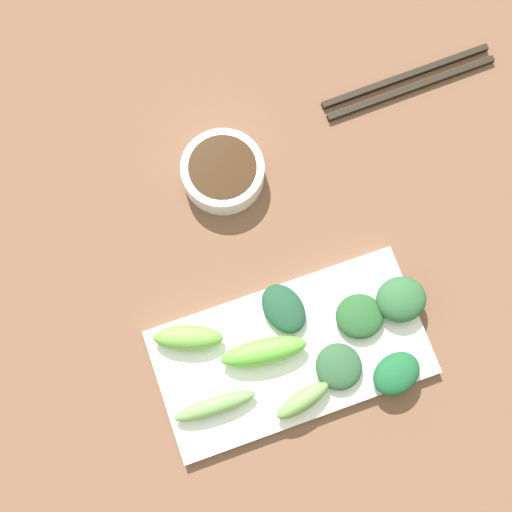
% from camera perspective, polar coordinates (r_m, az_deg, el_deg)
% --- Properties ---
extents(tabletop, '(2.10, 2.10, 0.02)m').
position_cam_1_polar(tabletop, '(0.92, 0.65, -0.60)').
color(tabletop, brown).
rests_on(tabletop, ground).
extents(sauce_bowl, '(0.10, 0.10, 0.03)m').
position_cam_1_polar(sauce_bowl, '(0.93, -2.51, 6.36)').
color(sauce_bowl, white).
rests_on(sauce_bowl, tabletop).
extents(serving_plate, '(0.16, 0.31, 0.01)m').
position_cam_1_polar(serving_plate, '(0.89, 2.63, -7.25)').
color(serving_plate, white).
rests_on(serving_plate, tabletop).
extents(broccoli_stalk_0, '(0.05, 0.09, 0.03)m').
position_cam_1_polar(broccoli_stalk_0, '(0.87, -5.12, -6.13)').
color(broccoli_stalk_0, '#6DA945').
rests_on(broccoli_stalk_0, serving_plate).
extents(broccoli_leafy_1, '(0.07, 0.06, 0.02)m').
position_cam_1_polar(broccoli_leafy_1, '(0.88, 2.29, -3.90)').
color(broccoli_leafy_1, '#1C462F').
rests_on(broccoli_leafy_1, serving_plate).
extents(broccoli_leafy_2, '(0.06, 0.06, 0.03)m').
position_cam_1_polar(broccoli_leafy_2, '(0.89, 10.84, -3.22)').
color(broccoli_leafy_2, '#2C5E34').
rests_on(broccoli_leafy_2, serving_plate).
extents(broccoli_stalk_3, '(0.02, 0.09, 0.02)m').
position_cam_1_polar(broccoli_stalk_3, '(0.86, -3.10, -11.18)').
color(broccoli_stalk_3, '#6EA155').
rests_on(broccoli_stalk_3, serving_plate).
extents(broccoli_leafy_4, '(0.06, 0.06, 0.02)m').
position_cam_1_polar(broccoli_leafy_4, '(0.87, 6.23, -8.25)').
color(broccoli_leafy_4, '#2A5331').
rests_on(broccoli_leafy_4, serving_plate).
extents(broccoli_stalk_5, '(0.04, 0.10, 0.03)m').
position_cam_1_polar(broccoli_stalk_5, '(0.87, 0.59, -7.19)').
color(broccoli_stalk_5, '#64BA3E').
rests_on(broccoli_stalk_5, serving_plate).
extents(broccoli_leafy_6, '(0.06, 0.07, 0.02)m').
position_cam_1_polar(broccoli_leafy_6, '(0.88, 7.78, -4.50)').
color(broccoli_leafy_6, '#255529').
rests_on(broccoli_leafy_6, serving_plate).
extents(broccoli_stalk_7, '(0.04, 0.07, 0.02)m').
position_cam_1_polar(broccoli_stalk_7, '(0.86, 3.52, -10.78)').
color(broccoli_stalk_7, '#709E52').
rests_on(broccoli_stalk_7, serving_plate).
extents(broccoli_leafy_8, '(0.06, 0.07, 0.02)m').
position_cam_1_polar(broccoli_leafy_8, '(0.88, 10.49, -8.67)').
color(broccoli_leafy_8, '#1B5B31').
rests_on(broccoli_leafy_8, serving_plate).
extents(chopsticks, '(0.03, 0.23, 0.01)m').
position_cam_1_polar(chopsticks, '(1.01, 11.36, 12.66)').
color(chopsticks, black).
rests_on(chopsticks, tabletop).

